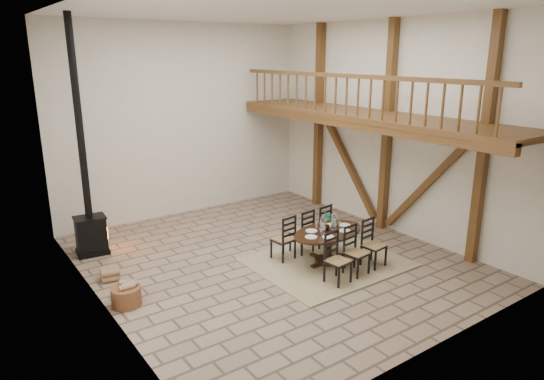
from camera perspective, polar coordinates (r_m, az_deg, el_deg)
ground at (r=10.40m, az=-0.08°, el=-8.12°), size 8.00×8.00×0.00m
room_shell at (r=10.31m, az=5.39°, el=9.03°), size 7.02×8.02×5.01m
rug at (r=10.30m, az=6.51°, el=-8.42°), size 3.00×2.50×0.02m
dining_table at (r=10.16m, az=6.57°, el=-6.52°), size 1.82×2.07×1.10m
wood_stove at (r=11.01m, az=-20.84°, el=-1.59°), size 0.70×0.56×5.00m
log_basket at (r=8.93m, az=-16.77°, el=-11.80°), size 0.51×0.51×0.42m
log_stack at (r=9.99m, az=-18.52°, el=-9.34°), size 0.39×0.40×0.23m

